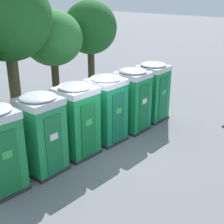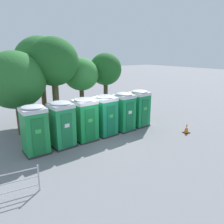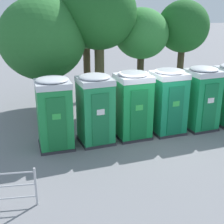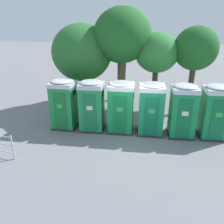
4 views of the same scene
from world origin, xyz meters
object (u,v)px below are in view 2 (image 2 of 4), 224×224
(street_tree_0, at_px, (41,61))
(event_barrier, at_px, (9,184))
(portapotty_3, at_px, (105,115))
(portapotty_5, at_px, (139,108))
(portapotty_0, at_px, (35,129))
(street_tree_3, at_px, (53,62))
(portapotty_1, at_px, (62,124))
(portapotty_4, at_px, (124,111))
(street_tree_1, at_px, (15,80))
(street_tree_2, at_px, (106,70))
(street_tree_4, at_px, (81,75))
(portapotty_2, at_px, (85,119))
(traffic_cone, at_px, (187,128))

(street_tree_0, bearing_deg, event_barrier, -114.97)
(portapotty_3, xyz_separation_m, portapotty_5, (2.89, 0.19, 0.00))
(portapotty_0, relative_size, street_tree_3, 0.42)
(street_tree_0, relative_size, street_tree_3, 1.03)
(portapotty_0, xyz_separation_m, portapotty_1, (1.45, 0.06, 0.00))
(portapotty_4, distance_m, street_tree_1, 6.92)
(street_tree_3, bearing_deg, portapotty_3, -56.55)
(portapotty_0, xyz_separation_m, portapotty_5, (7.23, 0.42, 0.00))
(portapotty_1, relative_size, event_barrier, 1.24)
(portapotty_3, bearing_deg, street_tree_3, 123.45)
(event_barrier, bearing_deg, street_tree_2, 39.10)
(portapotty_5, distance_m, street_tree_0, 7.71)
(street_tree_0, relative_size, event_barrier, 3.01)
(portapotty_5, relative_size, street_tree_4, 0.55)
(portapotty_2, bearing_deg, street_tree_3, 100.10)
(portapotty_2, height_order, event_barrier, portapotty_2)
(street_tree_2, bearing_deg, traffic_cone, -68.73)
(portapotty_5, bearing_deg, street_tree_4, 132.85)
(street_tree_4, bearing_deg, street_tree_2, 1.90)
(street_tree_4, bearing_deg, event_barrier, -132.84)
(street_tree_0, bearing_deg, portapotty_0, -112.06)
(portapotty_5, relative_size, street_tree_2, 0.51)
(portapotty_4, bearing_deg, portapotty_3, -178.66)
(portapotty_5, height_order, street_tree_4, street_tree_4)
(event_barrier, bearing_deg, street_tree_0, 65.03)
(portapotty_1, distance_m, street_tree_3, 4.55)
(event_barrier, bearing_deg, portapotty_3, 28.91)
(portapotty_1, bearing_deg, portapotty_3, 3.51)
(traffic_cone, bearing_deg, street_tree_4, 126.82)
(portapotty_3, bearing_deg, portapotty_1, -176.49)
(portapotty_2, relative_size, portapotty_5, 1.00)
(portapotty_1, relative_size, portapotty_2, 1.00)
(portapotty_4, distance_m, street_tree_4, 4.15)
(portapotty_0, distance_m, portapotty_2, 2.90)
(portapotty_5, relative_size, street_tree_0, 0.41)
(street_tree_3, xyz_separation_m, event_barrier, (-4.13, -6.41, -3.83))
(street_tree_0, relative_size, traffic_cone, 9.61)
(portapotty_2, distance_m, event_barrier, 5.78)
(portapotty_2, xyz_separation_m, traffic_cone, (5.92, -2.59, -0.97))
(street_tree_4, bearing_deg, street_tree_3, -173.30)
(portapotty_0, height_order, street_tree_1, street_tree_1)
(portapotty_1, height_order, traffic_cone, portapotty_1)
(portapotty_1, xyz_separation_m, street_tree_0, (0.70, 5.25, 3.12))
(portapotty_4, relative_size, street_tree_0, 0.41)
(street_tree_4, bearing_deg, portapotty_1, -130.41)
(portapotty_0, height_order, street_tree_2, street_tree_2)
(street_tree_1, distance_m, street_tree_2, 6.58)
(portapotty_0, height_order, event_barrier, portapotty_0)
(street_tree_3, bearing_deg, street_tree_1, -179.62)
(street_tree_0, bearing_deg, portapotty_1, -97.60)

